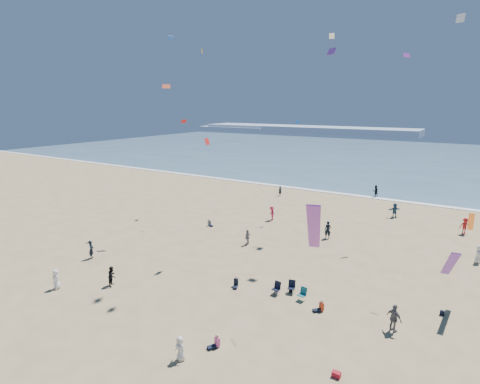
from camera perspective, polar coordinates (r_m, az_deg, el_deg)
The scene contains 13 objects.
ground at distance 24.67m, azimuth -15.07°, elevation -21.97°, with size 220.00×220.00×0.00m, color tan.
ocean at distance 110.24m, azimuth 23.94°, elevation 4.75°, with size 220.00×100.00×0.06m, color #476B84.
surf_line at distance 61.86m, azimuth 16.91°, elevation -0.47°, with size 220.00×1.20×0.08m, color white.
headland_far at distance 198.55m, azimuth 9.90°, elevation 9.39°, with size 110.00×20.00×3.20m, color #7A8EA8.
headland_near at distance 212.74m, azimuth -0.78°, elevation 9.66°, with size 40.00×14.00×2.00m, color #7A8EA8.
standing_flyers at distance 36.72m, azimuth 13.94°, elevation -8.20°, with size 31.28×55.15×1.90m.
seated_group at distance 28.20m, azimuth -2.46°, elevation -15.68°, with size 18.89×28.92×0.84m.
chair_cluster at distance 29.15m, azimuth 7.56°, elevation -14.59°, with size 2.68×1.49×1.00m.
white_tote at distance 29.67m, azimuth 5.63°, elevation -14.66°, with size 0.35×0.20×0.40m, color white.
black_backpack at distance 29.88m, azimuth 7.81°, elevation -14.54°, with size 0.30×0.22×0.38m, color black.
cooler at distance 22.52m, azimuth 14.47°, elevation -25.33°, with size 0.45×0.30×0.30m, color #AA1826.
navy_bag at distance 30.14m, azimuth 28.43°, elevation -15.90°, with size 0.28×0.18×0.34m, color black.
kites_aloft at distance 26.70m, azimuth 15.61°, elevation 12.80°, with size 34.11×39.62×30.02m.
Camera 1 is at (15.36, -13.27, 14.02)m, focal length 28.00 mm.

